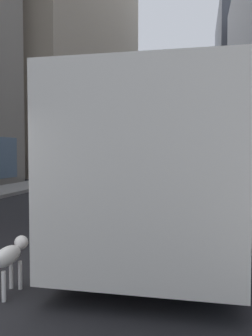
# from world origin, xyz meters

# --- Properties ---
(ground_plane) EXTENTS (120.00, 120.00, 0.00)m
(ground_plane) POSITION_xyz_m (0.00, 35.00, 0.00)
(ground_plane) COLOR #232326
(sidewalk_left) EXTENTS (2.40, 110.00, 0.15)m
(sidewalk_left) POSITION_xyz_m (-5.70, 35.00, 0.07)
(sidewalk_left) COLOR gray
(sidewalk_left) RESTS_ON ground
(sidewalk_right) EXTENTS (2.40, 110.00, 0.15)m
(sidewalk_right) POSITION_xyz_m (5.70, 35.00, 0.07)
(sidewalk_right) COLOR #9E9991
(sidewalk_right) RESTS_ON ground
(building_left_mid) EXTENTS (11.13, 23.22, 30.26)m
(building_left_mid) POSITION_xyz_m (-11.90, 30.14, 15.12)
(building_left_mid) COLOR #A0937F
(building_left_mid) RESTS_ON ground
(building_left_far) EXTENTS (8.99, 14.21, 33.82)m
(building_left_far) POSITION_xyz_m (-11.90, 50.85, 16.90)
(building_left_far) COLOR #A0937F
(building_left_far) RESTS_ON ground
(building_right_far) EXTENTS (11.22, 22.63, 25.41)m
(building_right_far) POSITION_xyz_m (11.90, 56.89, 12.70)
(building_right_far) COLOR #4C515B
(building_right_far) RESTS_ON ground
(transit_bus) EXTENTS (2.78, 11.53, 3.05)m
(transit_bus) POSITION_xyz_m (2.80, 5.61, 1.78)
(transit_bus) COLOR silver
(transit_bus) RESTS_ON ground
(car_silver_sedan) EXTENTS (1.75, 3.93, 1.62)m
(car_silver_sedan) POSITION_xyz_m (-1.20, 15.99, 0.82)
(car_silver_sedan) COLOR #B7BABF
(car_silver_sedan) RESTS_ON ground
(car_black_suv) EXTENTS (1.83, 4.08, 1.62)m
(car_black_suv) POSITION_xyz_m (-2.80, 29.33, 0.82)
(car_black_suv) COLOR black
(car_black_suv) RESTS_ON ground
(car_yellow_taxi) EXTENTS (1.76, 4.49, 1.62)m
(car_yellow_taxi) POSITION_xyz_m (1.20, 38.54, 0.82)
(car_yellow_taxi) COLOR yellow
(car_yellow_taxi) RESTS_ON ground
(car_white_van) EXTENTS (1.72, 3.99, 1.62)m
(car_white_van) POSITION_xyz_m (2.80, 14.46, 0.82)
(car_white_van) COLOR silver
(car_white_van) RESTS_ON ground
(box_truck) EXTENTS (2.30, 7.50, 3.05)m
(box_truck) POSITION_xyz_m (2.80, 31.58, 1.67)
(box_truck) COLOR #A51919
(box_truck) RESTS_ON ground
(dalmatian_dog) EXTENTS (0.22, 0.96, 0.72)m
(dalmatian_dog) POSITION_xyz_m (1.00, 0.30, 0.51)
(dalmatian_dog) COLOR white
(dalmatian_dog) RESTS_ON ground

